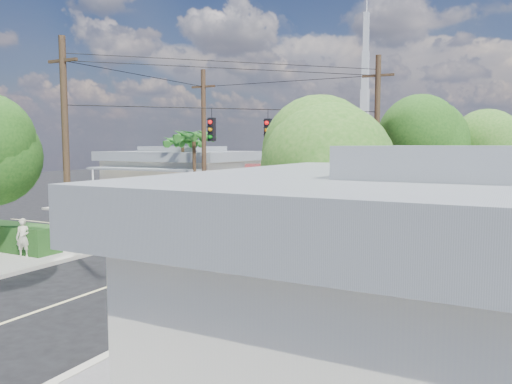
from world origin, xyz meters
The scene contains 18 objects.
ground centered at (0.00, 0.00, 0.00)m, with size 120.00×120.00×0.00m, color black.
sidewalk_ne centered at (10.88, 10.88, 0.07)m, with size 14.12×14.12×0.14m.
sidewalk_nw centered at (-10.88, 10.88, 0.07)m, with size 14.12×14.12×0.14m.
road_markings centered at (0.00, -1.47, 0.01)m, with size 32.00×32.00×0.01m.
building_nw centered at (-12.00, 12.46, 2.22)m, with size 10.80×10.20×4.30m.
radio_tower centered at (0.50, 20.00, 5.64)m, with size 0.80×0.80×17.00m.
tree_ne_front centered at (7.21, 6.76, 4.77)m, with size 4.21×4.14×6.66m.
tree_ne_back centered at (9.81, 8.96, 4.19)m, with size 3.77×3.66×5.82m.
tree_se centered at (7.01, -7.24, 4.04)m, with size 3.67×3.54×5.62m.
palm_nw_front centered at (-7.50, 7.50, 5.04)m, with size 3.01×3.08×5.59m.
palm_nw_back centered at (-9.50, 9.00, 4.67)m, with size 3.01×3.08×5.19m.
utility_poles centered at (-1.58, 1.60, 4.67)m, with size 12.00×10.68×9.00m.
picket_fence centered at (-7.80, -5.60, 0.68)m, with size 5.94×0.06×1.00m.
hedge_sw centered at (-8.00, -6.40, 0.69)m, with size 6.20×1.20×1.10m, color #1D4116.
vending_boxes centered at (6.50, 6.20, 0.69)m, with size 1.90×0.50×1.10m.
delivery_truck centered at (0.66, 2.27, 1.79)m, with size 5.94×8.31×3.53m.
parked_car centered at (10.90, 2.09, 0.86)m, with size 2.86×6.19×1.72m, color silver.
pedestrian centered at (-5.65, -7.07, 0.91)m, with size 0.56×0.37×1.53m, color beige.
Camera 1 is at (11.47, -20.03, 4.55)m, focal length 35.00 mm.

